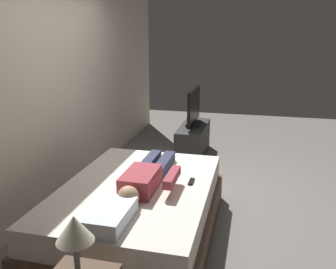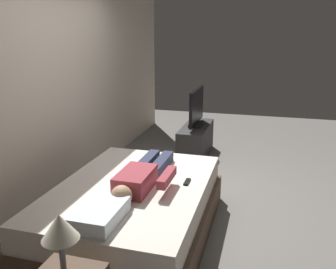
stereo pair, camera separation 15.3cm
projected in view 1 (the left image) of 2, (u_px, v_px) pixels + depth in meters
ground_plane at (186, 205)px, 4.10m from camera, size 10.00×10.00×0.00m
back_wall at (72, 76)px, 4.45m from camera, size 6.40×0.10×2.80m
bed at (138, 211)px, 3.42m from camera, size 2.06×1.44×0.54m
pillow at (107, 215)px, 2.67m from camera, size 0.48×0.34×0.12m
person at (146, 177)px, 3.33m from camera, size 1.26×0.46×0.18m
remote at (191, 181)px, 3.40m from camera, size 0.15×0.04×0.02m
tv_stand at (193, 140)px, 5.72m from camera, size 1.10×0.40×0.50m
tv at (194, 108)px, 5.58m from camera, size 0.88×0.20×0.59m
lamp at (74, 230)px, 2.00m from camera, size 0.22×0.22×0.42m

